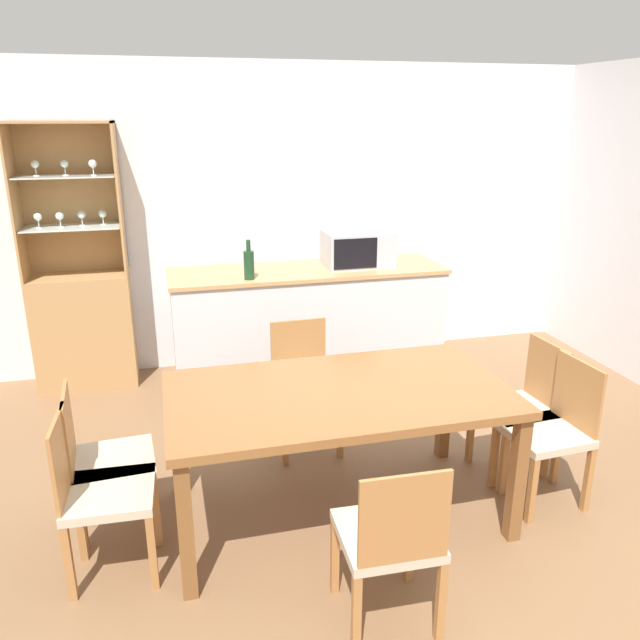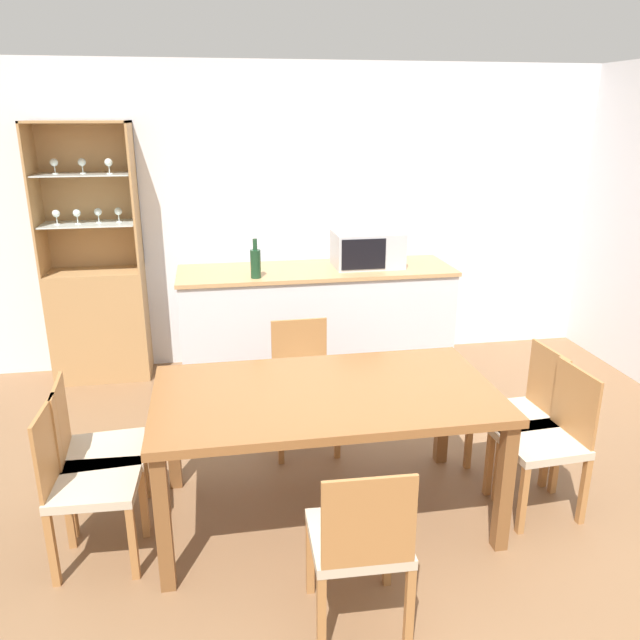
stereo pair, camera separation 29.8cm
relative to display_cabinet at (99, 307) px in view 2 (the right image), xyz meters
name	(u,v)px [view 2 (the right image)]	position (x,y,z in m)	size (l,w,h in m)	color
ground_plane	(394,526)	(1.85, -2.42, -0.62)	(18.00, 18.00, 0.00)	brown
wall_back	(314,217)	(1.85, 0.21, 0.66)	(6.80, 0.06, 2.55)	silver
kitchen_counter	(316,329)	(1.74, -0.52, -0.12)	(2.13, 0.65, 0.99)	silver
display_cabinet	(99,307)	(0.00, 0.00, 0.00)	(0.76, 0.39, 2.09)	tan
dining_table	(326,404)	(1.50, -2.25, 0.06)	(1.79, 0.98, 0.76)	brown
dining_chair_head_near	(360,542)	(1.50, -3.05, -0.18)	(0.42, 0.42, 0.84)	#C1B299
dining_chair_head_far	(303,385)	(1.50, -1.44, -0.18)	(0.41, 0.41, 0.84)	#C1B299
dining_chair_side_left_far	(96,452)	(0.29, -2.10, -0.18)	(0.43, 0.43, 0.84)	#C1B299
dining_chair_side_right_near	(546,440)	(2.71, -2.39, -0.18)	(0.43, 0.43, 0.84)	#C1B299
dining_chair_side_left_near	(86,483)	(0.29, -2.39, -0.18)	(0.43, 0.43, 0.84)	#C1B299
dining_chair_side_right_far	(521,415)	(2.71, -2.09, -0.18)	(0.43, 0.43, 0.84)	#C1B299
microwave	(367,249)	(2.15, -0.51, 0.51)	(0.53, 0.37, 0.27)	#B7BABF
wine_bottle	(256,263)	(1.26, -0.73, 0.49)	(0.08, 0.08, 0.29)	#193D23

